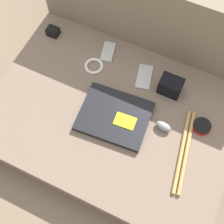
{
  "coord_description": "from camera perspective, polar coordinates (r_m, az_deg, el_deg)",
  "views": [
    {
      "loc": [
        0.24,
        -0.51,
        1.39
      ],
      "look_at": [
        0.0,
        0.0,
        0.16
      ],
      "focal_mm": 50.0,
      "sensor_mm": 36.0,
      "label": 1
    }
  ],
  "objects": [
    {
      "name": "camera_pouch",
      "position": [
        1.4,
        10.66,
        4.7
      ],
      "size": [
        0.1,
        0.07,
        0.08
      ],
      "color": "black",
      "rests_on": "couch_seat"
    },
    {
      "name": "speaker_puck",
      "position": [
        1.38,
        16.1,
        -2.51
      ],
      "size": [
        0.08,
        0.08,
        0.02
      ],
      "color": "red",
      "rests_on": "couch_seat"
    },
    {
      "name": "drumstick_pair",
      "position": [
        1.33,
        13.06,
        -6.98
      ],
      "size": [
        0.1,
        0.37,
        0.02
      ],
      "rotation": [
        0.0,
        0.0,
        0.17
      ],
      "color": "tan",
      "rests_on": "couch_seat"
    },
    {
      "name": "couch_backrest",
      "position": [
        1.52,
        8.13,
        16.62
      ],
      "size": [
        1.08,
        0.2,
        0.51
      ],
      "color": "#7F705B",
      "rests_on": "ground_plane"
    },
    {
      "name": "ground_plane",
      "position": [
        1.49,
        0.0,
        -2.6
      ],
      "size": [
        8.0,
        8.0,
        0.0
      ],
      "primitive_type": "plane",
      "color": "#7A6651"
    },
    {
      "name": "charger_brick",
      "position": [
        1.6,
        -10.74,
        14.26
      ],
      "size": [
        0.06,
        0.05,
        0.04
      ],
      "color": "black",
      "rests_on": "couch_seat"
    },
    {
      "name": "phone_black",
      "position": [
        1.45,
        5.92,
        6.42
      ],
      "size": [
        0.09,
        0.14,
        0.01
      ],
      "rotation": [
        0.0,
        0.0,
        0.23
      ],
      "color": "#B7B7BC",
      "rests_on": "couch_seat"
    },
    {
      "name": "phone_silver",
      "position": [
        1.52,
        -0.74,
        10.92
      ],
      "size": [
        0.08,
        0.12,
        0.01
      ],
      "rotation": [
        0.0,
        0.0,
        0.23
      ],
      "color": "#B7B7BC",
      "rests_on": "couch_seat"
    },
    {
      "name": "cable_coil",
      "position": [
        1.48,
        -3.33,
        8.4
      ],
      "size": [
        0.09,
        0.09,
        0.01
      ],
      "color": "white",
      "rests_on": "couch_seat"
    },
    {
      "name": "couch_seat",
      "position": [
        1.43,
        0.0,
        -1.53
      ],
      "size": [
        1.08,
        0.76,
        0.14
      ],
      "color": "#7A6656",
      "rests_on": "ground_plane"
    },
    {
      "name": "computer_mouse",
      "position": [
        1.34,
        9.39,
        -2.61
      ],
      "size": [
        0.07,
        0.04,
        0.04
      ],
      "rotation": [
        0.0,
        0.0,
        -0.12
      ],
      "color": "gray",
      "rests_on": "couch_seat"
    },
    {
      "name": "laptop",
      "position": [
        1.34,
        0.48,
        -0.77
      ],
      "size": [
        0.32,
        0.26,
        0.03
      ],
      "rotation": [
        0.0,
        0.0,
        0.08
      ],
      "color": "black",
      "rests_on": "couch_seat"
    }
  ]
}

